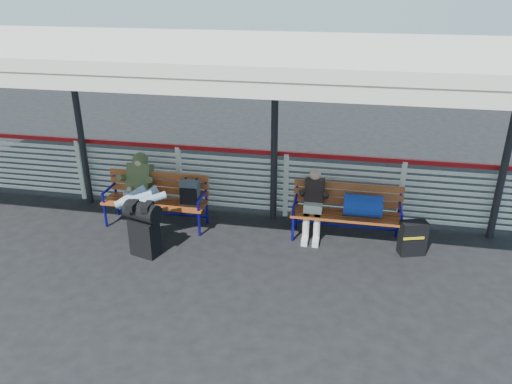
% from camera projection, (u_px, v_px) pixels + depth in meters
% --- Properties ---
extents(ground, '(60.00, 60.00, 0.00)m').
position_uv_depth(ground, '(142.00, 257.00, 7.82)').
color(ground, black).
rests_on(ground, ground).
extents(fence, '(12.08, 0.08, 1.24)m').
position_uv_depth(fence, '(179.00, 174.00, 9.26)').
color(fence, silver).
rests_on(fence, ground).
extents(canopy, '(12.60, 3.60, 3.16)m').
position_uv_depth(canopy, '(146.00, 50.00, 7.37)').
color(canopy, silver).
rests_on(canopy, ground).
extents(luggage_stack, '(0.61, 0.44, 0.90)m').
position_uv_depth(luggage_stack, '(144.00, 227.00, 7.71)').
color(luggage_stack, black).
rests_on(luggage_stack, ground).
extents(bench_left, '(1.80, 0.56, 0.92)m').
position_uv_depth(bench_left, '(166.00, 194.00, 8.61)').
color(bench_left, '#AE5521').
rests_on(bench_left, ground).
extents(bench_right, '(1.80, 0.56, 0.92)m').
position_uv_depth(bench_right, '(355.00, 206.00, 8.12)').
color(bench_right, '#AE5521').
rests_on(bench_right, ground).
extents(traveler_man, '(0.94, 1.64, 0.77)m').
position_uv_depth(traveler_man, '(139.00, 193.00, 8.29)').
color(traveler_man, '#8CA0BD').
rests_on(traveler_man, ground).
extents(companion_person, '(0.32, 0.66, 1.15)m').
position_uv_depth(companion_person, '(313.00, 203.00, 8.24)').
color(companion_person, beige).
rests_on(companion_person, ground).
extents(suitcase_side, '(0.45, 0.35, 0.56)m').
position_uv_depth(suitcase_side, '(413.00, 238.00, 7.82)').
color(suitcase_side, black).
rests_on(suitcase_side, ground).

